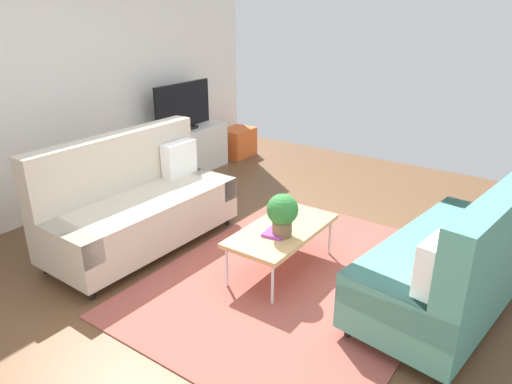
{
  "coord_description": "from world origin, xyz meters",
  "views": [
    {
      "loc": [
        -3.0,
        -2.0,
        2.26
      ],
      "look_at": [
        0.27,
        0.3,
        0.65
      ],
      "focal_mm": 32.98,
      "sensor_mm": 36.0,
      "label": 1
    }
  ],
  "objects_px": {
    "couch_beige": "(138,204)",
    "table_book_0": "(277,232)",
    "coffee_table": "(282,231)",
    "bottle_0": "(173,128)",
    "storage_trunk": "(238,142)",
    "vase_0": "(149,131)",
    "bottle_1": "(177,126)",
    "vase_1": "(159,130)",
    "tv": "(183,107)",
    "couch_green": "(459,260)",
    "tv_console": "(185,152)",
    "potted_plant": "(282,213)"
  },
  "relations": [
    {
      "from": "couch_beige",
      "to": "table_book_0",
      "type": "distance_m",
      "value": 1.46
    },
    {
      "from": "coffee_table",
      "to": "bottle_0",
      "type": "distance_m",
      "value": 2.77
    },
    {
      "from": "storage_trunk",
      "to": "table_book_0",
      "type": "bearing_deg",
      "value": -137.48
    },
    {
      "from": "vase_0",
      "to": "bottle_0",
      "type": "relative_size",
      "value": 1.12
    },
    {
      "from": "vase_0",
      "to": "bottle_1",
      "type": "bearing_deg",
      "value": -11.79
    },
    {
      "from": "coffee_table",
      "to": "vase_0",
      "type": "bearing_deg",
      "value": 71.51
    },
    {
      "from": "storage_trunk",
      "to": "vase_1",
      "type": "bearing_deg",
      "value": 174.31
    },
    {
      "from": "couch_beige",
      "to": "bottle_0",
      "type": "bearing_deg",
      "value": -145.05
    },
    {
      "from": "table_book_0",
      "to": "bottle_0",
      "type": "bearing_deg",
      "value": 62.28
    },
    {
      "from": "couch_beige",
      "to": "coffee_table",
      "type": "bearing_deg",
      "value": 106.43
    },
    {
      "from": "tv",
      "to": "table_book_0",
      "type": "relative_size",
      "value": 4.17
    },
    {
      "from": "storage_trunk",
      "to": "vase_1",
      "type": "xyz_separation_m",
      "value": [
        -1.51,
        0.15,
        0.49
      ]
    },
    {
      "from": "couch_green",
      "to": "tv_console",
      "type": "height_order",
      "value": "couch_green"
    },
    {
      "from": "vase_0",
      "to": "couch_green",
      "type": "bearing_deg",
      "value": -98.3
    },
    {
      "from": "couch_green",
      "to": "table_book_0",
      "type": "height_order",
      "value": "couch_green"
    },
    {
      "from": "storage_trunk",
      "to": "bottle_1",
      "type": "distance_m",
      "value": 1.35
    },
    {
      "from": "tv",
      "to": "vase_1",
      "type": "height_order",
      "value": "tv"
    },
    {
      "from": "vase_0",
      "to": "tv",
      "type": "bearing_deg",
      "value": -6.88
    },
    {
      "from": "couch_beige",
      "to": "couch_green",
      "type": "distance_m",
      "value": 2.91
    },
    {
      "from": "potted_plant",
      "to": "vase_1",
      "type": "bearing_deg",
      "value": 66.44
    },
    {
      "from": "tv_console",
      "to": "tv",
      "type": "bearing_deg",
      "value": -90.0
    },
    {
      "from": "vase_0",
      "to": "coffee_table",
      "type": "bearing_deg",
      "value": -108.49
    },
    {
      "from": "table_book_0",
      "to": "bottle_1",
      "type": "height_order",
      "value": "bottle_1"
    },
    {
      "from": "tv_console",
      "to": "storage_trunk",
      "type": "bearing_deg",
      "value": -5.19
    },
    {
      "from": "storage_trunk",
      "to": "tv_console",
      "type": "bearing_deg",
      "value": 174.81
    },
    {
      "from": "tv_console",
      "to": "couch_beige",
      "type": "bearing_deg",
      "value": -149.02
    },
    {
      "from": "potted_plant",
      "to": "table_book_0",
      "type": "distance_m",
      "value": 0.21
    },
    {
      "from": "potted_plant",
      "to": "table_book_0",
      "type": "bearing_deg",
      "value": 83.54
    },
    {
      "from": "tv",
      "to": "storage_trunk",
      "type": "xyz_separation_m",
      "value": [
        1.1,
        -0.08,
        -0.73
      ]
    },
    {
      "from": "couch_beige",
      "to": "coffee_table",
      "type": "distance_m",
      "value": 1.47
    },
    {
      "from": "coffee_table",
      "to": "potted_plant",
      "type": "relative_size",
      "value": 2.93
    },
    {
      "from": "storage_trunk",
      "to": "bottle_1",
      "type": "bearing_deg",
      "value": 177.25
    },
    {
      "from": "bottle_0",
      "to": "table_book_0",
      "type": "bearing_deg",
      "value": -117.72
    },
    {
      "from": "table_book_0",
      "to": "vase_1",
      "type": "bearing_deg",
      "value": 66.1
    },
    {
      "from": "couch_green",
      "to": "vase_0",
      "type": "xyz_separation_m",
      "value": [
        0.58,
        3.98,
        0.29
      ]
    },
    {
      "from": "vase_0",
      "to": "bottle_1",
      "type": "distance_m",
      "value": 0.44
    },
    {
      "from": "couch_green",
      "to": "storage_trunk",
      "type": "relative_size",
      "value": 3.84
    },
    {
      "from": "coffee_table",
      "to": "bottle_0",
      "type": "height_order",
      "value": "bottle_0"
    },
    {
      "from": "couch_beige",
      "to": "vase_0",
      "type": "distance_m",
      "value": 1.71
    },
    {
      "from": "tv",
      "to": "bottle_0",
      "type": "height_order",
      "value": "tv"
    },
    {
      "from": "coffee_table",
      "to": "potted_plant",
      "type": "distance_m",
      "value": 0.28
    },
    {
      "from": "vase_0",
      "to": "table_book_0",
      "type": "bearing_deg",
      "value": -110.61
    },
    {
      "from": "tv_console",
      "to": "couch_green",
      "type": "bearing_deg",
      "value": -106.44
    },
    {
      "from": "coffee_table",
      "to": "bottle_0",
      "type": "relative_size",
      "value": 6.84
    },
    {
      "from": "couch_beige",
      "to": "potted_plant",
      "type": "distance_m",
      "value": 1.53
    },
    {
      "from": "couch_beige",
      "to": "tv_console",
      "type": "height_order",
      "value": "couch_beige"
    },
    {
      "from": "bottle_1",
      "to": "table_book_0",
      "type": "bearing_deg",
      "value": -119.36
    },
    {
      "from": "couch_beige",
      "to": "vase_0",
      "type": "bearing_deg",
      "value": -136.1
    },
    {
      "from": "couch_beige",
      "to": "bottle_0",
      "type": "distance_m",
      "value": 1.92
    },
    {
      "from": "coffee_table",
      "to": "storage_trunk",
      "type": "bearing_deg",
      "value": 43.57
    }
  ]
}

